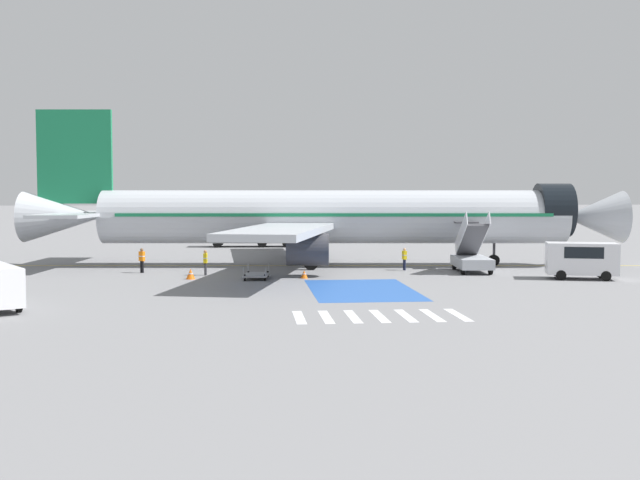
% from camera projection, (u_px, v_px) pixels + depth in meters
% --- Properties ---
extents(ground_plane, '(600.00, 600.00, 0.00)m').
position_uv_depth(ground_plane, '(308.00, 265.00, 57.21)').
color(ground_plane, slate).
extents(apron_leadline_yellow, '(78.57, 7.77, 0.01)m').
position_uv_depth(apron_leadline_yellow, '(334.00, 266.00, 56.92)').
color(apron_leadline_yellow, gold).
rests_on(apron_leadline_yellow, ground_plane).
extents(apron_stand_patch_blue, '(5.87, 9.98, 0.01)m').
position_uv_depth(apron_stand_patch_blue, '(362.00, 290.00, 42.64)').
color(apron_stand_patch_blue, '#2856A8').
rests_on(apron_stand_patch_blue, ground_plane).
extents(apron_walkway_bar_0, '(0.44, 3.60, 0.01)m').
position_uv_depth(apron_walkway_bar_0, '(299.00, 317.00, 33.10)').
color(apron_walkway_bar_0, silver).
rests_on(apron_walkway_bar_0, ground_plane).
extents(apron_walkway_bar_1, '(0.44, 3.60, 0.01)m').
position_uv_depth(apron_walkway_bar_1, '(326.00, 317.00, 33.22)').
color(apron_walkway_bar_1, silver).
rests_on(apron_walkway_bar_1, ground_plane).
extents(apron_walkway_bar_2, '(0.44, 3.60, 0.01)m').
position_uv_depth(apron_walkway_bar_2, '(353.00, 316.00, 33.33)').
color(apron_walkway_bar_2, silver).
rests_on(apron_walkway_bar_2, ground_plane).
extents(apron_walkway_bar_3, '(0.44, 3.60, 0.01)m').
position_uv_depth(apron_walkway_bar_3, '(379.00, 316.00, 33.44)').
color(apron_walkway_bar_3, silver).
rests_on(apron_walkway_bar_3, ground_plane).
extents(apron_walkway_bar_4, '(0.44, 3.60, 0.01)m').
position_uv_depth(apron_walkway_bar_4, '(406.00, 316.00, 33.56)').
color(apron_walkway_bar_4, silver).
rests_on(apron_walkway_bar_4, ground_plane).
extents(apron_walkway_bar_5, '(0.44, 3.60, 0.01)m').
position_uv_depth(apron_walkway_bar_5, '(432.00, 315.00, 33.67)').
color(apron_walkway_bar_5, silver).
rests_on(apron_walkway_bar_5, ground_plane).
extents(apron_walkway_bar_6, '(0.44, 3.60, 0.01)m').
position_uv_depth(apron_walkway_bar_6, '(458.00, 315.00, 33.78)').
color(apron_walkway_bar_6, silver).
rests_on(apron_walkway_bar_6, ground_plane).
extents(airliner, '(45.55, 35.43, 11.79)m').
position_uv_depth(airliner, '(325.00, 217.00, 56.69)').
color(airliner, '#B7BCC4').
rests_on(airliner, ground_plane).
extents(boarding_stairs_forward, '(2.65, 5.39, 4.27)m').
position_uv_depth(boarding_stairs_forward, '(472.00, 257.00, 52.29)').
color(boarding_stairs_forward, '#ADB2BA').
rests_on(boarding_stairs_forward, ground_plane).
extents(fuel_tanker, '(10.11, 3.06, 3.59)m').
position_uv_depth(fuel_tanker, '(255.00, 229.00, 77.18)').
color(fuel_tanker, '#38383D').
rests_on(fuel_tanker, ground_plane).
extents(service_van_1, '(4.75, 3.23, 2.33)m').
position_uv_depth(service_van_1, '(582.00, 258.00, 47.92)').
color(service_van_1, silver).
rests_on(service_van_1, ground_plane).
extents(baggage_cart, '(1.79, 2.75, 0.87)m').
position_uv_depth(baggage_cart, '(257.00, 275.00, 48.07)').
color(baggage_cart, gray).
rests_on(baggage_cart, ground_plane).
extents(ground_crew_0, '(0.47, 0.46, 1.71)m').
position_uv_depth(ground_crew_0, '(142.00, 259.00, 51.69)').
color(ground_crew_0, black).
rests_on(ground_crew_0, ground_plane).
extents(ground_crew_1, '(0.30, 0.46, 1.60)m').
position_uv_depth(ground_crew_1, '(404.00, 257.00, 53.49)').
color(ground_crew_1, '#191E38').
rests_on(ground_crew_1, ground_plane).
extents(ground_crew_2, '(0.28, 0.45, 1.71)m').
position_uv_depth(ground_crew_2, '(205.00, 261.00, 50.12)').
color(ground_crew_2, '#2D2D33').
rests_on(ground_crew_2, ground_plane).
extents(traffic_cone_0, '(0.59, 0.59, 0.66)m').
position_uv_depth(traffic_cone_0, '(191.00, 274.00, 47.92)').
color(traffic_cone_0, orange).
rests_on(traffic_cone_0, ground_plane).
extents(traffic_cone_1, '(0.48, 0.48, 0.53)m').
position_uv_depth(traffic_cone_1, '(304.00, 274.00, 48.41)').
color(traffic_cone_1, orange).
rests_on(traffic_cone_1, ground_plane).
extents(traffic_cone_2, '(0.52, 0.52, 0.57)m').
position_uv_depth(traffic_cone_2, '(569.00, 267.00, 52.79)').
color(traffic_cone_2, orange).
rests_on(traffic_cone_2, ground_plane).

